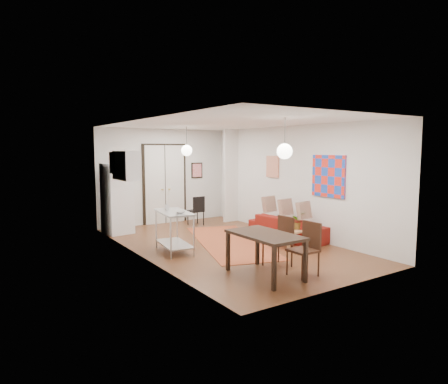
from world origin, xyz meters
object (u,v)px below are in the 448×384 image
sofa (288,228)px  coffee_table (294,232)px  kitchen_counter (174,226)px  dining_chair_far (299,244)px  dining_chair_near (274,237)px  black_side_chair (194,208)px  dining_table (265,238)px  fridge (117,199)px

sofa → coffee_table: 0.75m
kitchen_counter → dining_chair_far: size_ratio=1.29×
dining_chair_near → black_side_chair: (0.74, 4.58, -0.05)m
sofa → kitchen_counter: bearing=72.7°
dining_chair_far → black_side_chair: dining_chair_far is taller
dining_chair_near → sofa: bearing=130.3°
black_side_chair → dining_table: bearing=71.6°
coffee_table → dining_chair_far: bearing=-130.5°
coffee_table → dining_table: size_ratio=0.68×
fridge → dining_chair_far: fridge is taller
coffee_table → fridge: 4.81m
dining_table → dining_chair_near: size_ratio=1.47×
dining_table → dining_chair_near: 0.76m
sofa → coffee_table: bearing=139.3°
kitchen_counter → fridge: bearing=107.0°
kitchen_counter → dining_table: size_ratio=0.88×
dining_table → dining_chair_far: bearing=-22.8°
kitchen_counter → dining_chair_far: dining_chair_far is taller
dining_table → black_side_chair: bearing=75.0°
coffee_table → black_side_chair: size_ratio=1.11×
coffee_table → dining_table: 2.40m
fridge → black_side_chair: (2.35, -0.05, -0.44)m
kitchen_counter → dining_chair_far: bearing=-58.2°
sofa → coffee_table: (-0.41, -0.63, 0.05)m
dining_chair_far → sofa: bearing=141.0°
dining_chair_far → black_side_chair: bearing=171.5°
dining_table → coffee_table: bearing=34.4°
coffee_table → dining_table: (-1.96, -1.34, 0.35)m
fridge → black_side_chair: 2.40m
coffee_table → dining_chair_near: dining_chair_near is taller
dining_chair_near → kitchen_counter: bearing=-149.7°
dining_chair_near → dining_table: bearing=-53.8°
dining_chair_far → dining_chair_near: bearing=179.5°
sofa → dining_table: bearing=121.8°
dining_table → kitchen_counter: bearing=103.7°
sofa → dining_chair_near: size_ratio=2.12×
sofa → kitchen_counter: size_ratio=1.63×
fridge → dining_table: size_ratio=1.34×
kitchen_counter → sofa: bearing=-1.3°
sofa → black_side_chair: (-1.02, 3.06, 0.21)m
sofa → dining_chair_near: (-1.77, -1.53, 0.26)m
dining_table → dining_chair_near: dining_chair_near is taller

